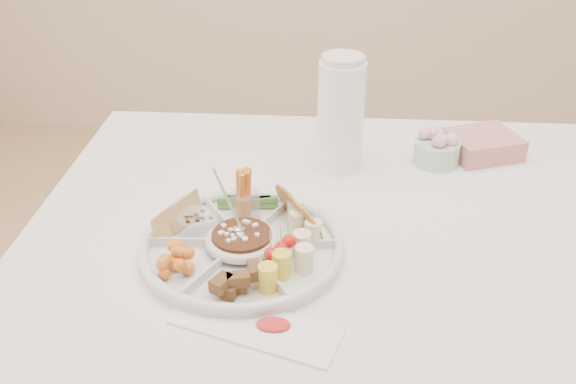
{
  "coord_description": "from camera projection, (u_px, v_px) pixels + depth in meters",
  "views": [
    {
      "loc": [
        -0.15,
        -1.11,
        1.48
      ],
      "look_at": [
        -0.23,
        -0.03,
        0.84
      ],
      "focal_mm": 40.0,
      "sensor_mm": 36.0,
      "label": 1
    }
  ],
  "objects": [
    {
      "name": "granola_chunks",
      "position": [
        235.0,
        281.0,
        1.09
      ],
      "size": [
        0.11,
        0.11,
        0.05
      ],
      "primitive_type": null,
      "rotation": [
        0.0,
        0.0,
        0.05
      ],
      "color": "#3F291B",
      "rests_on": "party_tray"
    },
    {
      "name": "dining_table",
      "position": [
        386.0,
        355.0,
        1.51
      ],
      "size": [
        1.52,
        1.02,
        0.76
      ],
      "primitive_type": "cube",
      "color": "white",
      "rests_on": "floor"
    },
    {
      "name": "cherries",
      "position": [
        176.0,
        258.0,
        1.15
      ],
      "size": [
        0.11,
        0.11,
        0.04
      ],
      "primitive_type": null,
      "rotation": [
        0.0,
        0.0,
        0.05
      ],
      "color": "orange",
      "rests_on": "party_tray"
    },
    {
      "name": "pita_raisins",
      "position": [
        187.0,
        215.0,
        1.26
      ],
      "size": [
        0.12,
        0.12,
        0.06
      ],
      "primitive_type": null,
      "rotation": [
        0.0,
        0.0,
        0.05
      ],
      "color": "#DFB37C",
      "rests_on": "party_tray"
    },
    {
      "name": "banana_tomato",
      "position": [
        302.0,
        249.0,
        1.13
      ],
      "size": [
        0.12,
        0.12,
        0.09
      ],
      "primitive_type": null,
      "rotation": [
        0.0,
        0.0,
        0.05
      ],
      "color": "#FFFB66",
      "rests_on": "party_tray"
    },
    {
      "name": "party_tray",
      "position": [
        242.0,
        243.0,
        1.21
      ],
      "size": [
        0.4,
        0.4,
        0.04
      ],
      "primitive_type": "cylinder",
      "rotation": [
        0.0,
        0.0,
        0.05
      ],
      "color": "silver",
      "rests_on": "dining_table"
    },
    {
      "name": "bean_dip",
      "position": [
        242.0,
        240.0,
        1.2
      ],
      "size": [
        0.12,
        0.12,
        0.04
      ],
      "primitive_type": "cylinder",
      "rotation": [
        0.0,
        0.0,
        0.05
      ],
      "color": "brown",
      "rests_on": "party_tray"
    },
    {
      "name": "tortillas",
      "position": [
        302.0,
        216.0,
        1.25
      ],
      "size": [
        0.11,
        0.11,
        0.06
      ],
      "primitive_type": null,
      "rotation": [
        0.0,
        0.0,
        0.05
      ],
      "color": "olive",
      "rests_on": "party_tray"
    },
    {
      "name": "placemat",
      "position": [
        255.0,
        326.0,
        1.04
      ],
      "size": [
        0.29,
        0.18,
        0.01
      ],
      "primitive_type": "cube",
      "rotation": [
        0.0,
        0.0,
        -0.32
      ],
      "color": "white",
      "rests_on": "dining_table"
    },
    {
      "name": "napkin_stack",
      "position": [
        483.0,
        145.0,
        1.56
      ],
      "size": [
        0.2,
        0.18,
        0.05
      ],
      "primitive_type": "cube",
      "rotation": [
        0.0,
        0.0,
        0.36
      ],
      "color": "tan",
      "rests_on": "dining_table"
    },
    {
      "name": "thermos",
      "position": [
        341.0,
        112.0,
        1.45
      ],
      "size": [
        0.13,
        0.13,
        0.28
      ],
      "primitive_type": "cylinder",
      "rotation": [
        0.0,
        0.0,
        0.25
      ],
      "color": "white",
      "rests_on": "dining_table"
    },
    {
      "name": "carrot_cucumber",
      "position": [
        247.0,
        190.0,
        1.3
      ],
      "size": [
        0.12,
        0.12,
        0.11
      ],
      "primitive_type": null,
      "rotation": [
        0.0,
        0.0,
        0.05
      ],
      "color": "orange",
      "rests_on": "party_tray"
    },
    {
      "name": "cup_stack",
      "position": [
        336.0,
        126.0,
        1.48
      ],
      "size": [
        0.09,
        0.09,
        0.2
      ],
      "primitive_type": "cylinder",
      "rotation": [
        0.0,
        0.0,
        0.29
      ],
      "color": "#A3C39F",
      "rests_on": "dining_table"
    },
    {
      "name": "flower_bowl",
      "position": [
        437.0,
        147.0,
        1.52
      ],
      "size": [
        0.13,
        0.13,
        0.08
      ],
      "primitive_type": "cylinder",
      "rotation": [
        0.0,
        0.0,
        -0.21
      ],
      "color": "#A6D4B6",
      "rests_on": "dining_table"
    }
  ]
}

